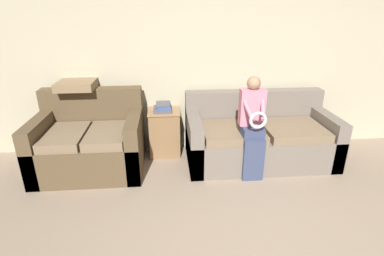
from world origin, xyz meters
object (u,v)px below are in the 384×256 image
Objects in this scene: book_stack at (163,107)px; throw_pillow at (77,85)px; child_left_seated at (253,125)px; couch_main at (258,138)px; side_shelf at (165,132)px; couch_side at (91,143)px.

throw_pillow reaches higher than book_stack.
child_left_seated is 2.30m from throw_pillow.
couch_main is 2.99× the size of side_shelf.
child_left_seated reaches higher than throw_pillow.
child_left_seated is 1.90× the size of side_shelf.
side_shelf is at bearing 10.63° from book_stack.
couch_main is 1.57× the size of child_left_seated.
couch_side is 2.02× the size of side_shelf.
side_shelf is at bearing 167.71° from couch_main.
couch_side is 2.79× the size of throw_pillow.
couch_side reaches higher than book_stack.
couch_side reaches higher than side_shelf.
side_shelf is (0.94, 0.32, -0.01)m from couch_side.
couch_main is 1.30m from side_shelf.
side_shelf is 1.38× the size of throw_pillow.
side_shelf is 2.39× the size of book_stack.
couch_side is at bearing -178.84° from couch_main.
book_stack is at bearing -1.21° from throw_pillow.
couch_main is at bearing -7.15° from throw_pillow.
child_left_seated is at bearing -118.93° from couch_main.
couch_main is at bearing -12.29° from side_shelf.
couch_main is 7.14× the size of book_stack.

